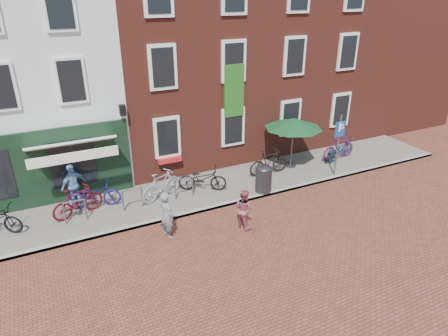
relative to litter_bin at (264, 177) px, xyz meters
name	(u,v)px	position (x,y,z in m)	size (l,w,h in m)	color
ground	(184,217)	(-3.51, -0.30, -0.72)	(80.00, 80.00, 0.00)	brown
sidewalk	(194,192)	(-2.51, 1.20, -0.67)	(24.00, 3.00, 0.10)	slate
building_stucco	(3,69)	(-8.51, 6.70, 3.78)	(8.00, 8.00, 9.00)	silver
building_brick_mid	(166,46)	(-1.51, 6.70, 4.28)	(6.00, 8.00, 10.00)	maroon
building_brick_right	(274,40)	(4.49, 6.70, 4.28)	(6.00, 8.00, 10.00)	maroon
filler_right	(364,43)	(10.99, 6.70, 3.78)	(7.00, 8.00, 9.00)	maroon
litter_bin	(264,177)	(0.00, 0.00, 0.00)	(0.65, 0.65, 1.20)	#313033
parking_sign	(339,138)	(3.57, -0.06, 1.11)	(0.50, 0.08, 2.71)	#4C4C4F
parasol	(294,121)	(2.39, 1.54, 1.52)	(2.56, 2.56, 2.38)	#4C4C4F
woman	(167,215)	(-4.40, -1.20, 0.10)	(0.60, 0.39, 1.64)	slate
boy	(244,209)	(-1.87, -1.80, -0.01)	(0.69, 0.54, 1.42)	#994352
cafe_person	(74,185)	(-6.86, 2.12, 0.21)	(0.97, 0.40, 1.65)	#73A4D7
bicycle_1	(78,201)	(-6.86, 1.31, -0.06)	(0.52, 1.86, 1.12)	#4C0A13
bicycle_2	(94,195)	(-6.25, 1.67, -0.11)	(0.67, 1.91, 1.01)	navy
bicycle_3	(161,185)	(-3.82, 1.23, -0.06)	(0.52, 1.86, 1.12)	#949497
bicycle_4	(202,179)	(-2.14, 1.16, -0.11)	(0.67, 1.91, 1.01)	black
bicycle_5	(269,162)	(1.03, 1.29, -0.06)	(0.52, 1.86, 1.12)	black
bicycle_6	(341,149)	(4.98, 1.21, -0.11)	(0.67, 1.91, 1.01)	#0E4355
bicycle_7	(339,148)	(4.88, 1.26, -0.06)	(0.52, 1.86, 1.12)	#4C1449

